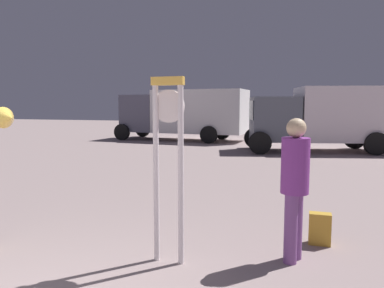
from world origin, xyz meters
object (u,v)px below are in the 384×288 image
at_px(standing_clock, 168,152).
at_px(backpack, 320,229).
at_px(box_truck_near, 330,116).
at_px(box_truck_far, 185,112).
at_px(person_near_clock, 295,182).

distance_m(standing_clock, backpack, 2.43).
xyz_separation_m(standing_clock, box_truck_near, (2.60, 12.17, 0.12)).
distance_m(standing_clock, box_truck_near, 12.45).
height_order(backpack, box_truck_far, box_truck_far).
distance_m(standing_clock, person_near_clock, 1.59).
bearing_deg(box_truck_near, person_near_clock, -95.54).
distance_m(backpack, box_truck_far, 15.49).
bearing_deg(person_near_clock, box_truck_far, 113.16).
height_order(person_near_clock, backpack, person_near_clock).
height_order(standing_clock, person_near_clock, standing_clock).
xyz_separation_m(standing_clock, backpack, (1.81, 1.15, -1.15)).
bearing_deg(standing_clock, backpack, 32.37).
bearing_deg(box_truck_near, backpack, -94.11).
xyz_separation_m(person_near_clock, backpack, (0.34, 0.67, -0.78)).
distance_m(box_truck_near, box_truck_far, 7.95).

